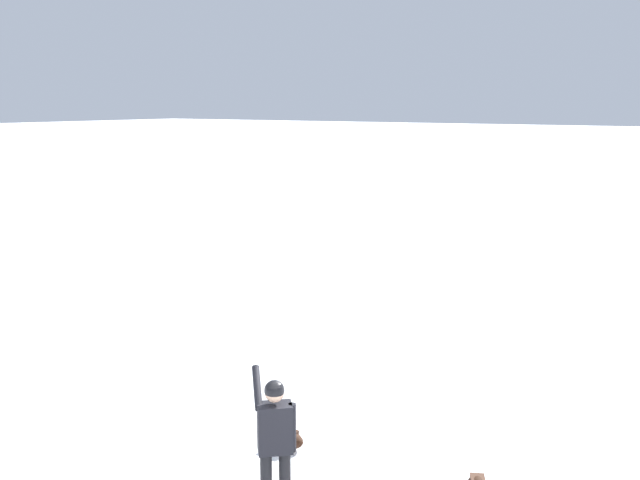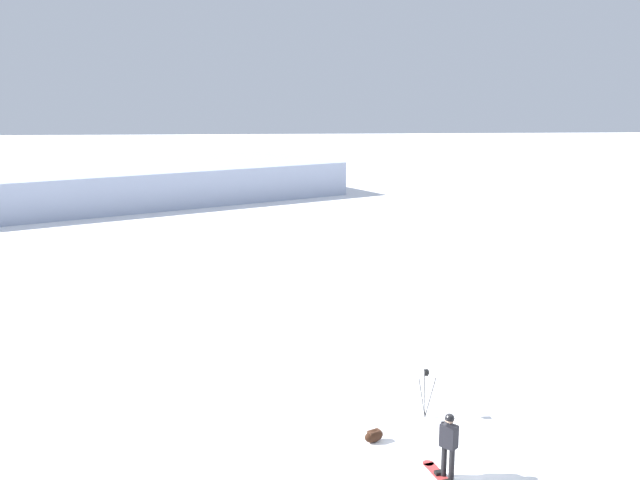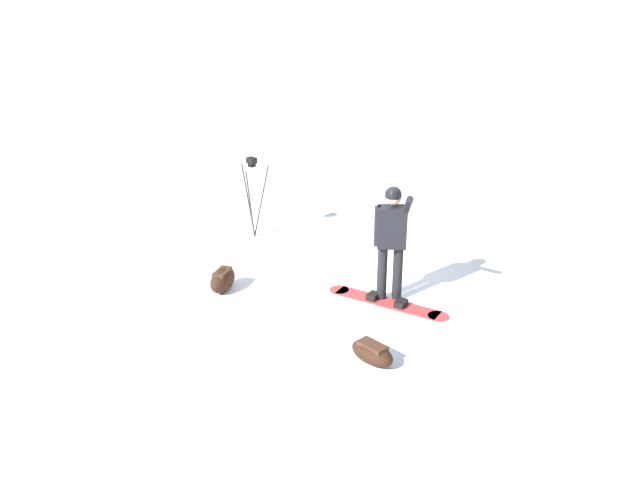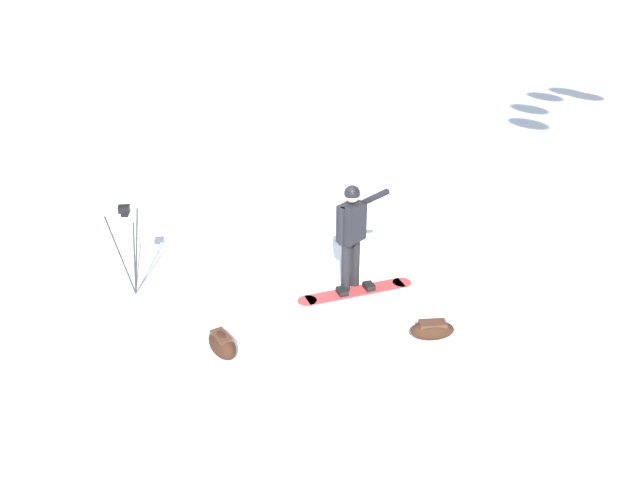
{
  "view_description": "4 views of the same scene",
  "coord_description": "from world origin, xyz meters",
  "px_view_note": "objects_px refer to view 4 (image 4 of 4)",
  "views": [
    {
      "loc": [
        5.87,
        3.79,
        4.82
      ],
      "look_at": [
        -1.86,
        -1.23,
        3.02
      ],
      "focal_mm": 39.64,
      "sensor_mm": 36.0,
      "label": 1
    },
    {
      "loc": [
        -4.57,
        -15.81,
        9.23
      ],
      "look_at": [
        -3.55,
        -3.26,
        6.56
      ],
      "focal_mm": 38.65,
      "sensor_mm": 36.0,
      "label": 2
    },
    {
      "loc": [
        -6.83,
        -5.93,
        4.31
      ],
      "look_at": [
        -0.84,
        -0.0,
        0.88
      ],
      "focal_mm": 36.22,
      "sensor_mm": 36.0,
      "label": 3
    },
    {
      "loc": [
        -9.39,
        0.72,
        5.53
      ],
      "look_at": [
        -1.02,
        -0.23,
        1.27
      ],
      "focal_mm": 39.45,
      "sensor_mm": 36.0,
      "label": 4
    }
  ],
  "objects_px": {
    "snowboarder": "(352,227)",
    "gear_bag_small": "(432,330)",
    "snowboard": "(356,291)",
    "camera_tripod": "(127,232)",
    "gear_bag_large": "(222,344)"
  },
  "relations": [
    {
      "from": "snowboarder",
      "to": "gear_bag_large",
      "type": "bearing_deg",
      "value": 128.08
    },
    {
      "from": "snowboarder",
      "to": "camera_tripod",
      "type": "height_order",
      "value": "snowboarder"
    },
    {
      "from": "snowboarder",
      "to": "snowboard",
      "type": "relative_size",
      "value": 0.96
    },
    {
      "from": "snowboard",
      "to": "gear_bag_small",
      "type": "relative_size",
      "value": 2.96
    },
    {
      "from": "snowboarder",
      "to": "gear_bag_small",
      "type": "distance_m",
      "value": 1.92
    },
    {
      "from": "camera_tripod",
      "to": "gear_bag_small",
      "type": "relative_size",
      "value": 2.39
    },
    {
      "from": "camera_tripod",
      "to": "gear_bag_large",
      "type": "bearing_deg",
      "value": -142.32
    },
    {
      "from": "gear_bag_large",
      "to": "camera_tripod",
      "type": "height_order",
      "value": "camera_tripod"
    },
    {
      "from": "snowboarder",
      "to": "snowboard",
      "type": "bearing_deg",
      "value": -152.6
    },
    {
      "from": "snowboarder",
      "to": "camera_tripod",
      "type": "xyz_separation_m",
      "value": [
        0.21,
        3.26,
        -0.0
      ]
    },
    {
      "from": "snowboard",
      "to": "camera_tripod",
      "type": "height_order",
      "value": "camera_tripod"
    },
    {
      "from": "snowboard",
      "to": "snowboarder",
      "type": "bearing_deg",
      "value": 27.4
    },
    {
      "from": "gear_bag_large",
      "to": "camera_tripod",
      "type": "xyz_separation_m",
      "value": [
        1.72,
        1.33,
        0.86
      ]
    },
    {
      "from": "snowboard",
      "to": "gear_bag_large",
      "type": "bearing_deg",
      "value": 124.95
    },
    {
      "from": "snowboarder",
      "to": "gear_bag_large",
      "type": "distance_m",
      "value": 2.6
    }
  ]
}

